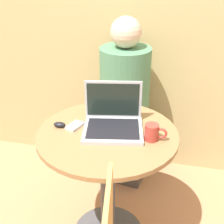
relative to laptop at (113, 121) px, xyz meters
name	(u,v)px	position (x,y,z in m)	size (l,w,h in m)	color
back_wall	(136,4)	(-0.02, 0.82, 0.48)	(7.00, 0.05, 2.60)	tan
round_table	(108,166)	(-0.02, -0.05, -0.27)	(0.76, 0.76, 0.77)	#4C4C51
laptop	(113,121)	(0.00, 0.00, 0.00)	(0.36, 0.32, 0.24)	#B7B7BC
cell_phone	(75,126)	(-0.21, -0.04, -0.04)	(0.09, 0.12, 0.02)	silver
computer_mouse	(59,125)	(-0.29, -0.05, -0.03)	(0.07, 0.04, 0.03)	black
coffee_cup	(153,132)	(0.22, -0.07, 0.00)	(0.12, 0.07, 0.09)	#B2382D
person_seated	(127,115)	(-0.03, 0.61, -0.29)	(0.41, 0.57, 1.27)	#4C4742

